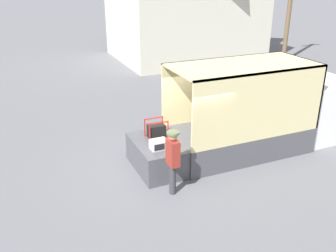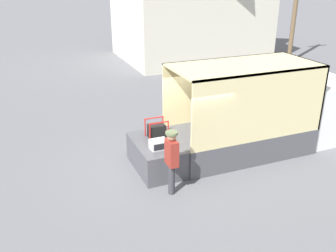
{
  "view_description": "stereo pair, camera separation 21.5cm",
  "coord_description": "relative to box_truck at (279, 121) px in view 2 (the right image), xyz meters",
  "views": [
    {
      "loc": [
        -4.31,
        -9.38,
        5.62
      ],
      "look_at": [
        -0.33,
        -0.2,
        1.42
      ],
      "focal_mm": 40.0,
      "sensor_mm": 36.0,
      "label": 1
    },
    {
      "loc": [
        -4.11,
        -9.46,
        5.62
      ],
      "look_at": [
        -0.33,
        -0.2,
        1.42
      ],
      "focal_mm": 40.0,
      "sensor_mm": 36.0,
      "label": 2
    }
  ],
  "objects": [
    {
      "name": "ground_plane",
      "position": [
        -3.8,
        -0.0,
        -0.89
      ],
      "size": [
        160.0,
        160.0,
        0.0
      ],
      "primitive_type": "plane",
      "color": "slate"
    },
    {
      "name": "box_truck",
      "position": [
        0.0,
        0.0,
        0.0
      ],
      "size": [
        6.66,
        2.17,
        2.96
      ],
      "color": "white",
      "rests_on": "ground"
    },
    {
      "name": "tailgate_deck",
      "position": [
        -4.43,
        -0.0,
        -0.45
      ],
      "size": [
        1.27,
        2.06,
        0.87
      ],
      "primitive_type": "cube",
      "color": "#4C4C51",
      "rests_on": "ground"
    },
    {
      "name": "microwave",
      "position": [
        -4.53,
        -0.43,
        0.12
      ],
      "size": [
        0.48,
        0.36,
        0.27
      ],
      "color": "white",
      "rests_on": "tailgate_deck"
    },
    {
      "name": "portable_generator",
      "position": [
        -4.28,
        0.33,
        0.2
      ],
      "size": [
        0.62,
        0.47,
        0.57
      ],
      "color": "black",
      "rests_on": "tailgate_deck"
    },
    {
      "name": "worker_person",
      "position": [
        -4.55,
        -1.48,
        0.24
      ],
      "size": [
        0.33,
        0.44,
        1.82
      ],
      "color": "#38383D",
      "rests_on": "ground"
    }
  ]
}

